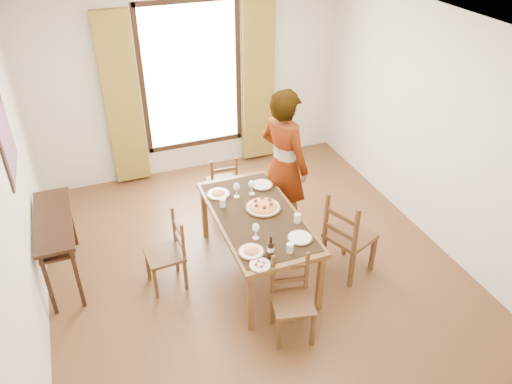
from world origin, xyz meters
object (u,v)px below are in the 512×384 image
object	(u,v)px
dining_table	(257,220)
pasta_platter	(263,205)
man	(284,165)
console_table	(55,227)

from	to	relation	value
dining_table	pasta_platter	xyz separation A→B (m)	(0.11, 0.09, 0.12)
man	pasta_platter	xyz separation A→B (m)	(-0.46, -0.50, -0.14)
dining_table	man	world-z (taller)	man
dining_table	console_table	bearing A→B (deg)	162.48
dining_table	man	xyz separation A→B (m)	(0.57, 0.59, 0.26)
console_table	man	distance (m)	2.63
console_table	man	size ratio (longest dim) A/B	0.63
console_table	man	xyz separation A→B (m)	(2.62, -0.06, 0.26)
dining_table	pasta_platter	size ratio (longest dim) A/B	4.33
dining_table	pasta_platter	world-z (taller)	pasta_platter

